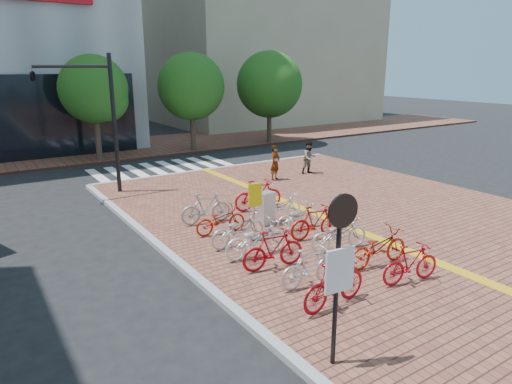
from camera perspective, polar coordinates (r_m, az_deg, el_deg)
ground at (r=13.83m, az=9.08°, el=-7.92°), size 120.00×120.00×0.00m
kerb_north at (r=24.87m, az=-4.39°, el=2.96°), size 14.00×0.25×0.15m
far_sidewalk at (r=31.97m, az=-17.06°, el=5.13°), size 70.00×8.00×0.15m
building_beige at (r=49.29m, az=-0.38°, el=19.61°), size 20.00×18.00×18.00m
crosswalk at (r=25.62m, az=-11.47°, el=2.91°), size 7.50×4.00×0.01m
street_trees at (r=30.09m, az=-6.22°, el=12.83°), size 16.20×4.60×6.35m
bike_0 at (r=10.61m, az=9.80°, el=-11.21°), size 1.94×0.67×1.14m
bike_1 at (r=11.48m, az=6.75°, el=-9.26°), size 1.73×0.59×1.02m
bike_2 at (r=12.33m, az=2.17°, el=-7.19°), size 1.87×0.75×1.09m
bike_3 at (r=13.09m, az=0.02°, el=-5.88°), size 2.04×0.76×1.06m
bike_4 at (r=13.92m, az=-2.27°, el=-4.63°), size 2.00×0.85×1.02m
bike_5 at (r=14.91m, az=-4.44°, el=-3.51°), size 1.77×0.71×0.91m
bike_6 at (r=15.89m, az=-6.27°, el=-1.99°), size 1.88×0.70×1.10m
bike_7 at (r=12.20m, az=18.78°, el=-8.47°), size 1.77×0.77×1.03m
bike_8 at (r=12.97m, az=15.07°, el=-6.70°), size 2.01×0.80×1.04m
bike_9 at (r=13.78m, az=10.35°, el=-5.16°), size 1.98×0.95×1.00m
bike_10 at (r=14.54m, az=7.44°, el=-3.74°), size 1.85×0.72×1.08m
bike_11 at (r=15.31m, az=5.28°, el=-3.09°), size 1.70×0.68×0.88m
bike_12 at (r=16.20m, az=3.07°, el=-1.88°), size 1.79×0.64×0.93m
bike_13 at (r=17.24m, az=0.29°, el=-0.37°), size 2.01×0.78×1.18m
pedestrian_a at (r=21.83m, az=2.42°, el=3.69°), size 0.73×0.62×1.68m
pedestrian_b at (r=23.29m, az=6.69°, el=4.29°), size 0.85×0.69×1.64m
utility_box at (r=15.68m, az=1.28°, el=-2.06°), size 0.57×0.44×1.15m
yellow_sign at (r=14.46m, az=-0.17°, el=-0.97°), size 0.47×0.13×1.73m
notice_sign at (r=8.06m, az=10.37°, el=-8.44°), size 0.61×0.16×3.27m
traffic_light_pole at (r=19.86m, az=-21.30°, el=10.74°), size 3.12×1.20×5.81m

